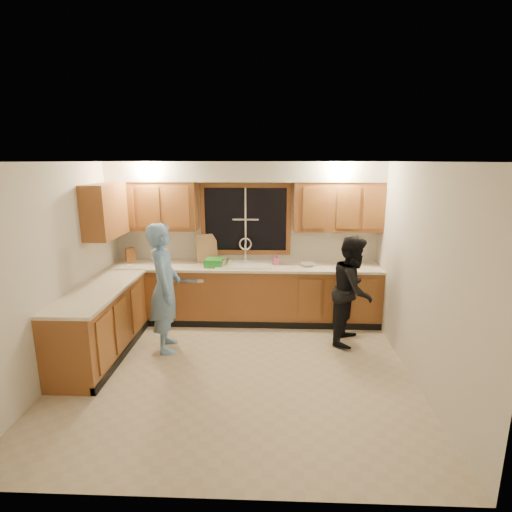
{
  "coord_description": "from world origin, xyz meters",
  "views": [
    {
      "loc": [
        0.41,
        -4.41,
        2.51
      ],
      "look_at": [
        0.21,
        0.65,
        1.3
      ],
      "focal_mm": 28.0,
      "sensor_mm": 36.0,
      "label": 1
    }
  ],
  "objects_px": {
    "woman": "(353,290)",
    "bowl": "(308,264)",
    "sink": "(245,269)",
    "knife_block": "(130,255)",
    "soap_bottle": "(276,259)",
    "man": "(165,288)",
    "dishwasher": "(192,296)",
    "stove": "(80,343)",
    "dish_crate": "(214,263)"
  },
  "relations": [
    {
      "from": "bowl",
      "to": "dish_crate",
      "type": "bearing_deg",
      "value": -176.35
    },
    {
      "from": "dishwasher",
      "to": "dish_crate",
      "type": "bearing_deg",
      "value": -13.09
    },
    {
      "from": "knife_block",
      "to": "soap_bottle",
      "type": "height_order",
      "value": "knife_block"
    },
    {
      "from": "dishwasher",
      "to": "dish_crate",
      "type": "height_order",
      "value": "dish_crate"
    },
    {
      "from": "dishwasher",
      "to": "woman",
      "type": "xyz_separation_m",
      "value": [
        2.4,
        -0.68,
        0.35
      ]
    },
    {
      "from": "dishwasher",
      "to": "knife_block",
      "type": "xyz_separation_m",
      "value": [
        -0.98,
        0.1,
        0.63
      ]
    },
    {
      "from": "sink",
      "to": "man",
      "type": "distance_m",
      "value": 1.43
    },
    {
      "from": "man",
      "to": "soap_bottle",
      "type": "bearing_deg",
      "value": -65.13
    },
    {
      "from": "stove",
      "to": "soap_bottle",
      "type": "distance_m",
      "value": 3.02
    },
    {
      "from": "dishwasher",
      "to": "stove",
      "type": "xyz_separation_m",
      "value": [
        -0.95,
        -1.81,
        0.04
      ]
    },
    {
      "from": "stove",
      "to": "soap_bottle",
      "type": "bearing_deg",
      "value": 39.57
    },
    {
      "from": "man",
      "to": "knife_block",
      "type": "height_order",
      "value": "man"
    },
    {
      "from": "man",
      "to": "dish_crate",
      "type": "bearing_deg",
      "value": -41.69
    },
    {
      "from": "woman",
      "to": "bowl",
      "type": "xyz_separation_m",
      "value": [
        -0.57,
        0.68,
        0.18
      ]
    },
    {
      "from": "woman",
      "to": "dish_crate",
      "type": "xyz_separation_m",
      "value": [
        -2.01,
        0.59,
        0.22
      ]
    },
    {
      "from": "woman",
      "to": "knife_block",
      "type": "xyz_separation_m",
      "value": [
        -3.38,
        0.78,
        0.28
      ]
    },
    {
      "from": "man",
      "to": "bowl",
      "type": "height_order",
      "value": "man"
    },
    {
      "from": "woman",
      "to": "knife_block",
      "type": "relative_size",
      "value": 6.29
    },
    {
      "from": "sink",
      "to": "soap_bottle",
      "type": "xyz_separation_m",
      "value": [
        0.49,
        0.07,
        0.14
      ]
    },
    {
      "from": "sink",
      "to": "bowl",
      "type": "relative_size",
      "value": 4.04
    },
    {
      "from": "man",
      "to": "sink",
      "type": "bearing_deg",
      "value": -55.65
    },
    {
      "from": "man",
      "to": "soap_bottle",
      "type": "relative_size",
      "value": 10.15
    },
    {
      "from": "knife_block",
      "to": "dish_crate",
      "type": "distance_m",
      "value": 1.39
    },
    {
      "from": "sink",
      "to": "bowl",
      "type": "bearing_deg",
      "value": -0.77
    },
    {
      "from": "sink",
      "to": "knife_block",
      "type": "height_order",
      "value": "sink"
    },
    {
      "from": "stove",
      "to": "knife_block",
      "type": "distance_m",
      "value": 2.0
    },
    {
      "from": "sink",
      "to": "woman",
      "type": "relative_size",
      "value": 0.56
    },
    {
      "from": "stove",
      "to": "dish_crate",
      "type": "height_order",
      "value": "dish_crate"
    },
    {
      "from": "stove",
      "to": "knife_block",
      "type": "height_order",
      "value": "knife_block"
    },
    {
      "from": "soap_bottle",
      "to": "bowl",
      "type": "relative_size",
      "value": 0.8
    },
    {
      "from": "soap_bottle",
      "to": "stove",
      "type": "bearing_deg",
      "value": -140.43
    },
    {
      "from": "bowl",
      "to": "man",
      "type": "bearing_deg",
      "value": -152.93
    },
    {
      "from": "dishwasher",
      "to": "stove",
      "type": "relative_size",
      "value": 0.91
    },
    {
      "from": "man",
      "to": "woman",
      "type": "bearing_deg",
      "value": -94.01
    },
    {
      "from": "sink",
      "to": "dishwasher",
      "type": "distance_m",
      "value": 0.96
    },
    {
      "from": "stove",
      "to": "dish_crate",
      "type": "relative_size",
      "value": 3.32
    },
    {
      "from": "sink",
      "to": "woman",
      "type": "xyz_separation_m",
      "value": [
        1.55,
        -0.69,
        -0.1
      ]
    },
    {
      "from": "sink",
      "to": "woman",
      "type": "bearing_deg",
      "value": -24.05
    },
    {
      "from": "dish_crate",
      "to": "man",
      "type": "bearing_deg",
      "value": -120.24
    },
    {
      "from": "sink",
      "to": "man",
      "type": "relative_size",
      "value": 0.5
    },
    {
      "from": "knife_block",
      "to": "soap_bottle",
      "type": "relative_size",
      "value": 1.42
    },
    {
      "from": "dishwasher",
      "to": "bowl",
      "type": "bearing_deg",
      "value": 0.04
    },
    {
      "from": "stove",
      "to": "woman",
      "type": "distance_m",
      "value": 3.55
    },
    {
      "from": "knife_block",
      "to": "soap_bottle",
      "type": "xyz_separation_m",
      "value": [
        2.32,
        -0.02,
        -0.04
      ]
    },
    {
      "from": "sink",
      "to": "man",
      "type": "height_order",
      "value": "man"
    },
    {
      "from": "dishwasher",
      "to": "soap_bottle",
      "type": "xyz_separation_m",
      "value": [
        1.34,
        0.08,
        0.6
      ]
    },
    {
      "from": "stove",
      "to": "man",
      "type": "relative_size",
      "value": 0.52
    },
    {
      "from": "knife_block",
      "to": "soap_bottle",
      "type": "distance_m",
      "value": 2.32
    },
    {
      "from": "woman",
      "to": "sink",
      "type": "bearing_deg",
      "value": 88.01
    },
    {
      "from": "knife_block",
      "to": "soap_bottle",
      "type": "bearing_deg",
      "value": -33.72
    }
  ]
}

